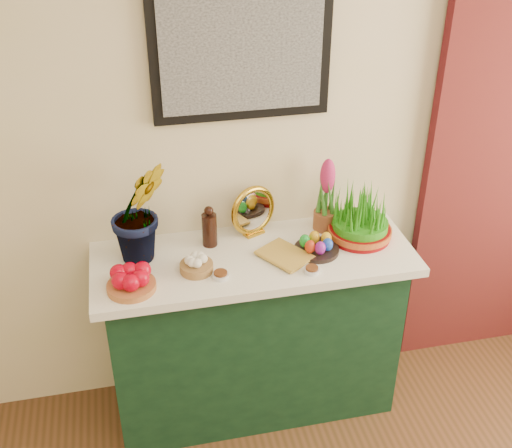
# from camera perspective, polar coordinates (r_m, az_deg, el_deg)

# --- Properties ---
(sideboard) EXTENTS (1.30, 0.45, 0.85)m
(sideboard) POSITION_cam_1_polar(r_m,az_deg,el_deg) (3.08, -0.20, -9.84)
(sideboard) COLOR #14371E
(sideboard) RESTS_ON ground
(tablecloth) EXTENTS (1.40, 0.55, 0.04)m
(tablecloth) POSITION_cam_1_polar(r_m,az_deg,el_deg) (2.81, -0.22, -2.98)
(tablecloth) COLOR silver
(tablecloth) RESTS_ON sideboard
(hyacinth_green) EXTENTS (0.35, 0.32, 0.60)m
(hyacinth_green) POSITION_cam_1_polar(r_m,az_deg,el_deg) (2.66, -10.44, 2.46)
(hyacinth_green) COLOR #357724
(hyacinth_green) RESTS_ON tablecloth
(apple_bowl) EXTENTS (0.23, 0.23, 0.10)m
(apple_bowl) POSITION_cam_1_polar(r_m,az_deg,el_deg) (2.61, -11.07, -4.98)
(apple_bowl) COLOR #A76030
(apple_bowl) RESTS_ON tablecloth
(garlic_basket) EXTENTS (0.15, 0.15, 0.08)m
(garlic_basket) POSITION_cam_1_polar(r_m,az_deg,el_deg) (2.68, -5.33, -3.61)
(garlic_basket) COLOR olive
(garlic_basket) RESTS_ON tablecloth
(vinegar_cruet) EXTENTS (0.07, 0.07, 0.19)m
(vinegar_cruet) POSITION_cam_1_polar(r_m,az_deg,el_deg) (2.82, -4.16, -0.36)
(vinegar_cruet) COLOR black
(vinegar_cruet) RESTS_ON tablecloth
(mirror) EXTENTS (0.23, 0.14, 0.23)m
(mirror) POSITION_cam_1_polar(r_m,az_deg,el_deg) (2.88, -0.26, 1.14)
(mirror) COLOR #BF9020
(mirror) RESTS_ON tablecloth
(book) EXTENTS (0.24, 0.26, 0.03)m
(book) POSITION_cam_1_polar(r_m,az_deg,el_deg) (2.71, 1.41, -3.44)
(book) COLOR #B99035
(book) RESTS_ON tablecloth
(spice_dish_left) EXTENTS (0.07, 0.07, 0.03)m
(spice_dish_left) POSITION_cam_1_polar(r_m,az_deg,el_deg) (2.65, -3.16, -4.54)
(spice_dish_left) COLOR silver
(spice_dish_left) RESTS_ON tablecloth
(spice_dish_right) EXTENTS (0.07, 0.07, 0.03)m
(spice_dish_right) POSITION_cam_1_polar(r_m,az_deg,el_deg) (2.68, 4.99, -4.09)
(spice_dish_right) COLOR silver
(spice_dish_right) RESTS_ON tablecloth
(egg_plate) EXTENTS (0.25, 0.25, 0.08)m
(egg_plate) POSITION_cam_1_polar(r_m,az_deg,el_deg) (2.80, 5.43, -1.96)
(egg_plate) COLOR black
(egg_plate) RESTS_ON tablecloth
(hyacinth_pink) EXTENTS (0.11, 0.11, 0.35)m
(hyacinth_pink) POSITION_cam_1_polar(r_m,az_deg,el_deg) (2.91, 6.26, 2.30)
(hyacinth_pink) COLOR brown
(hyacinth_pink) RESTS_ON tablecloth
(wheatgrass_sabzeh) EXTENTS (0.29, 0.29, 0.23)m
(wheatgrass_sabzeh) POSITION_cam_1_polar(r_m,az_deg,el_deg) (2.89, 9.31, 0.54)
(wheatgrass_sabzeh) COLOR maroon
(wheatgrass_sabzeh) RESTS_ON tablecloth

